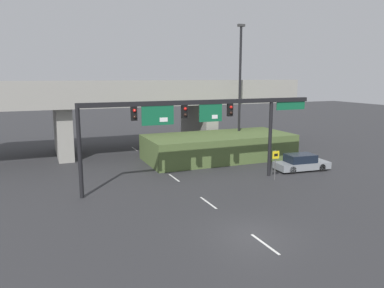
{
  "coord_description": "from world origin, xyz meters",
  "views": [
    {
      "loc": [
        -9.66,
        -15.36,
        7.94
      ],
      "look_at": [
        0.0,
        7.96,
        3.35
      ],
      "focal_mm": 35.0,
      "sensor_mm": 36.0,
      "label": 1
    }
  ],
  "objects_px": {
    "highway_light_pole_near": "(240,87)",
    "parked_sedan_near_right": "(301,163)",
    "signal_gantry": "(198,115)",
    "speed_limit_sign": "(275,161)"
  },
  "relations": [
    {
      "from": "highway_light_pole_near",
      "to": "parked_sedan_near_right",
      "type": "distance_m",
      "value": 10.43
    },
    {
      "from": "signal_gantry",
      "to": "highway_light_pole_near",
      "type": "relative_size",
      "value": 1.39
    },
    {
      "from": "parked_sedan_near_right",
      "to": "highway_light_pole_near",
      "type": "bearing_deg",
      "value": 104.86
    },
    {
      "from": "signal_gantry",
      "to": "highway_light_pole_near",
      "type": "distance_m",
      "value": 12.17
    },
    {
      "from": "highway_light_pole_near",
      "to": "parked_sedan_near_right",
      "type": "bearing_deg",
      "value": -80.03
    },
    {
      "from": "parked_sedan_near_right",
      "to": "speed_limit_sign",
      "type": "bearing_deg",
      "value": -151.42
    },
    {
      "from": "highway_light_pole_near",
      "to": "speed_limit_sign",
      "type": "bearing_deg",
      "value": -103.58
    },
    {
      "from": "highway_light_pole_near",
      "to": "signal_gantry",
      "type": "bearing_deg",
      "value": -133.82
    },
    {
      "from": "signal_gantry",
      "to": "speed_limit_sign",
      "type": "distance_m",
      "value": 7.06
    },
    {
      "from": "signal_gantry",
      "to": "speed_limit_sign",
      "type": "bearing_deg",
      "value": -11.97
    }
  ]
}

